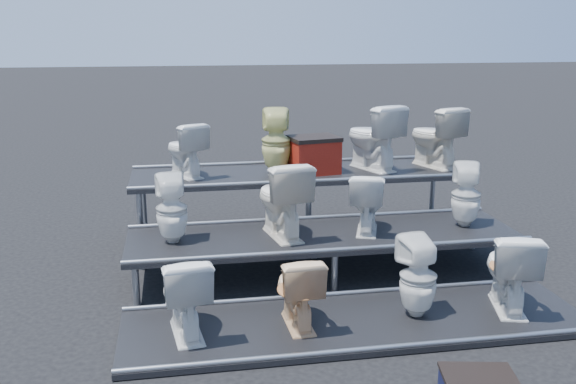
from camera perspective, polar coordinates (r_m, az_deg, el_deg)
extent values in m
plane|color=black|center=(7.12, 3.17, -7.23)|extent=(80.00, 80.00, 0.00)
cube|color=black|center=(5.95, 6.09, -11.48)|extent=(4.20, 1.20, 0.06)
cube|color=black|center=(7.03, 3.20, -5.48)|extent=(4.20, 1.20, 0.46)
cube|color=black|center=(8.18, 1.13, -1.12)|extent=(4.20, 1.20, 0.86)
imported|color=silver|center=(5.58, -9.18, -8.95)|extent=(0.49, 0.76, 0.73)
imported|color=#DFB282|center=(5.68, 0.86, -8.66)|extent=(0.40, 0.67, 0.67)
imported|color=silver|center=(5.97, 11.48, -7.39)|extent=(0.38, 0.39, 0.75)
imported|color=silver|center=(6.33, 19.10, -6.50)|extent=(0.62, 0.85, 0.77)
imported|color=silver|center=(6.68, -10.29, -1.48)|extent=(0.35, 0.36, 0.72)
imported|color=silver|center=(6.75, -0.57, -0.59)|extent=(0.59, 0.88, 0.83)
imported|color=silver|center=(6.99, 7.04, -0.89)|extent=(0.56, 0.73, 0.66)
imported|color=silver|center=(7.39, 15.56, -0.25)|extent=(0.41, 0.42, 0.72)
imported|color=silver|center=(7.86, -9.14, 3.76)|extent=(0.61, 0.75, 0.66)
imported|color=#D1D082|center=(7.95, -1.06, 4.56)|extent=(0.41, 0.41, 0.80)
imported|color=silver|center=(8.23, 7.53, 4.90)|extent=(0.73, 0.93, 0.84)
imported|color=silver|center=(8.52, 12.92, 4.83)|extent=(0.67, 0.88, 0.79)
cube|color=maroon|center=(7.99, 2.30, 3.17)|extent=(0.64, 0.54, 0.41)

